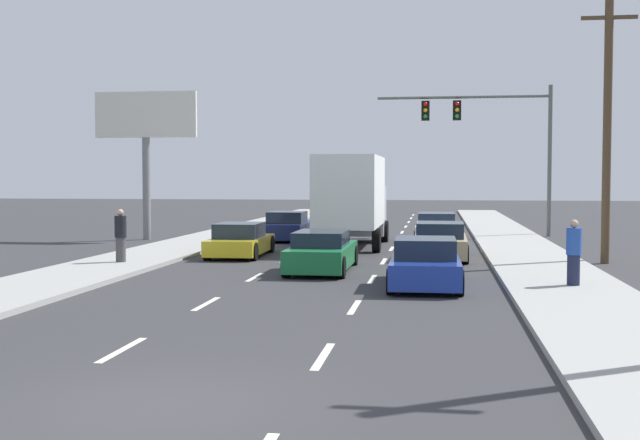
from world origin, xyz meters
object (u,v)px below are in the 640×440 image
traffic_signal_mast (479,124)px  pedestrian_near_corner (121,236)px  car_green (322,252)px  car_tan (440,242)px  utility_pole_mid (607,128)px  car_white (436,229)px  box_truck (353,197)px  car_navy (288,227)px  pedestrian_mid_block (574,253)px  car_blue (425,264)px  car_yellow (240,241)px  roadside_billboard (146,132)px

traffic_signal_mast → pedestrian_near_corner: 20.47m
car_green → car_tan: (3.62, 4.30, 0.02)m
utility_pole_mid → pedestrian_near_corner: utility_pole_mid is taller
car_white → box_truck: bearing=-138.6°
car_navy → box_truck: (3.33, -3.29, 1.50)m
traffic_signal_mast → car_green: bearing=-108.8°
utility_pole_mid → pedestrian_mid_block: size_ratio=5.24×
car_green → pedestrian_near_corner: bearing=176.3°
car_blue → pedestrian_mid_block: (3.75, -0.26, 0.39)m
car_navy → pedestrian_near_corner: bearing=-106.7°
car_yellow → pedestrian_near_corner: size_ratio=2.52×
traffic_signal_mast → pedestrian_near_corner: (-12.20, -15.80, -4.53)m
utility_pole_mid → pedestrian_mid_block: 8.07m
car_blue → car_green: bearing=135.7°
car_navy → roadside_billboard: bearing=-176.4°
car_green → car_blue: 4.47m
car_navy → pedestrian_near_corner: 11.87m
car_green → car_tan: bearing=49.9°
car_tan → pedestrian_mid_block: pedestrian_mid_block is taller
car_yellow → car_blue: car_blue is taller
roadside_billboard → pedestrian_mid_block: 22.72m
car_tan → car_blue: bearing=-93.2°
car_green → car_tan: car_tan is taller
utility_pole_mid → car_green: bearing=-158.7°
car_blue → roadside_billboard: size_ratio=0.65×
pedestrian_near_corner → pedestrian_mid_block: 14.15m
car_tan → box_truck: bearing=130.2°
car_tan → pedestrian_mid_block: 8.38m
pedestrian_near_corner → traffic_signal_mast: bearing=52.3°
car_navy → car_white: car_navy is taller
pedestrian_mid_block → car_green: bearing=154.0°
traffic_signal_mast → pedestrian_mid_block: 20.19m
roadside_billboard → pedestrian_near_corner: 12.08m
car_white → pedestrian_mid_block: pedestrian_mid_block is taller
box_truck → roadside_billboard: roadside_billboard is taller
car_yellow → roadside_billboard: bearing=130.9°
car_tan → pedestrian_mid_block: bearing=-66.6°
car_yellow → utility_pole_mid: (12.72, -0.70, 3.96)m
roadside_billboard → box_truck: bearing=-16.2°
car_blue → roadside_billboard: 19.99m
pedestrian_mid_block → car_blue: bearing=176.0°
box_truck → car_tan: size_ratio=1.81×
box_truck → pedestrian_mid_block: size_ratio=4.84×
roadside_billboard → traffic_signal_mast: bearing=17.5°
car_yellow → pedestrian_mid_block: bearing=-35.8°
car_yellow → box_truck: (3.69, 4.27, 1.54)m
car_tan → car_yellow: bearing=-179.5°
car_yellow → pedestrian_near_corner: 4.89m
car_green → car_white: bearing=73.2°
box_truck → utility_pole_mid: size_ratio=0.92×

